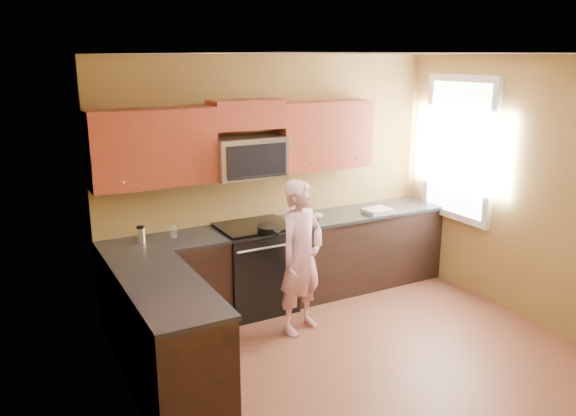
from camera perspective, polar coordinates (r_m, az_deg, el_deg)
floor at (r=5.32m, az=8.92°, el=-15.61°), size 4.00×4.00×0.00m
ceiling at (r=4.59m, az=10.32°, el=14.88°), size 4.00×4.00×0.00m
wall_back at (r=6.42m, az=-1.40°, el=2.94°), size 4.00×0.00×4.00m
wall_left at (r=3.93m, az=-14.30°, el=-5.44°), size 0.00×4.00×4.00m
wall_right at (r=6.18m, az=24.41°, el=1.11°), size 0.00×4.00×4.00m
cabinet_back_run at (r=6.42m, az=-0.13°, el=-5.53°), size 4.00×0.60×0.88m
cabinet_left_run at (r=4.90m, az=-11.93°, el=-12.72°), size 0.60×1.60×0.88m
countertop_back at (r=6.26m, az=-0.09°, el=-1.61°), size 4.00×0.62×0.04m
countertop_left at (r=4.71m, az=-12.11°, el=-7.72°), size 0.62×1.60×0.04m
stove at (r=6.22m, az=-3.28°, el=-5.90°), size 0.76×0.65×0.95m
microwave at (r=6.05m, az=-3.92°, el=3.13°), size 0.76×0.40×0.42m
upper_cab_left at (r=5.76m, az=-13.07°, el=2.16°), size 1.22×0.33×0.75m
upper_cab_right at (r=6.52m, az=3.50°, el=4.00°), size 1.12×0.33×0.75m
upper_cab_over_mw at (r=5.99m, az=-4.18°, el=9.29°), size 0.76×0.33×0.30m
window at (r=6.88m, az=16.68°, el=5.67°), size 0.06×1.06×1.66m
woman at (r=5.63m, az=1.32°, el=-4.91°), size 0.66×0.54×1.55m
frying_pan at (r=5.86m, az=-1.92°, el=-2.28°), size 0.28×0.44×0.05m
butter_tub at (r=6.11m, az=0.99°, el=-1.85°), size 0.14×0.14×0.08m
toast_slice at (r=6.35m, az=1.72°, el=-1.12°), size 0.13×0.13×0.01m
napkin_a at (r=6.27m, az=1.49°, el=-1.14°), size 0.12×0.13×0.06m
napkin_b at (r=6.40m, az=2.97°, el=-0.78°), size 0.15×0.16×0.07m
dish_towel at (r=6.70m, az=8.87°, el=-0.28°), size 0.31×0.25×0.05m
travel_mug at (r=5.76m, az=-14.38°, el=-3.41°), size 0.10×0.10×0.17m
glass_a at (r=5.86m, az=-11.32°, el=-2.29°), size 0.08×0.08×0.12m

